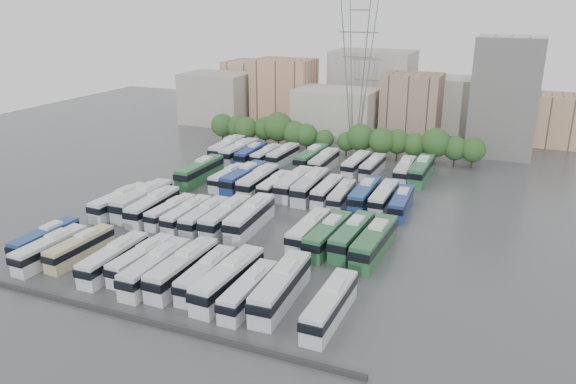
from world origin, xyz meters
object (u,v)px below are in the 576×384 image
at_px(bus_r0_s9, 228,279).
at_px(bus_r1_s0, 120,202).
at_px(bus_r3_s6, 312,158).
at_px(bus_r2_s10, 342,196).
at_px(apartment_tower, 505,96).
at_px(bus_r3_s0, 227,148).
at_px(bus_r2_s5, 258,181).
at_px(bus_r2_s9, 327,190).
at_px(bus_r0_s0, 45,239).
at_px(bus_r0_s1, 51,249).
at_px(bus_r3_s3, 266,155).
at_px(bus_r3_s7, 324,162).
at_px(bus_r0_s5, 142,259).
at_px(bus_r3_s4, 283,155).
at_px(bus_r0_s13, 330,305).
at_px(bus_r3_s9, 356,164).
at_px(bus_r1_s3, 171,211).
at_px(bus_r2_s11, 365,194).
at_px(bus_r1_s12, 352,236).
at_px(electricity_pylon, 357,68).
at_px(bus_r1_s13, 374,242).
at_px(bus_r1_s10, 309,230).
at_px(bus_r0_s4, 114,258).
at_px(bus_r1_s11, 328,235).
at_px(bus_r2_s7, 294,183).
at_px(bus_r0_s8, 206,274).
at_px(bus_r2_s8, 310,186).
at_px(bus_r3_s12, 405,170).
at_px(bus_r2_s3, 228,177).
at_px(bus_r1_s2, 153,206).
at_px(bus_r0_s7, 183,268).
at_px(bus_r2_s6, 275,185).
at_px(bus_r0_s6, 156,267).
at_px(bus_r0_s11, 281,286).
at_px(bus_r0_s2, 80,247).
at_px(bus_r1_s5, 205,217).
at_px(bus_r0_s10, 249,290).
at_px(bus_r2_s13, 401,203).
at_px(bus_r3_s10, 373,166).
at_px(bus_r3_s13, 421,170).
at_px(bus_r3_s2, 252,154).
at_px(bus_r3_s1, 239,151).
at_px(bus_r1_s6, 226,217).

xyz_separation_m(bus_r0_s9, bus_r1_s0, (-29.54, 16.94, -0.13)).
bearing_deg(bus_r3_s6, bus_r2_s10, -54.98).
distance_m(apartment_tower, bus_r3_s0, 63.01).
distance_m(bus_r2_s5, bus_r2_s9, 13.23).
xyz_separation_m(bus_r0_s0, bus_r0_s1, (3.21, -2.24, 0.06)).
xyz_separation_m(apartment_tower, bus_r3_s3, (-45.67, -28.33, -11.31)).
bearing_deg(bus_r3_s0, bus_r3_s7, -6.04).
distance_m(bus_r0_s0, bus_r0_s9, 29.66).
relative_size(bus_r0_s5, bus_r3_s4, 0.97).
distance_m(bus_r0_s13, bus_r3_s9, 56.42).
height_order(bus_r1_s3, bus_r2_s11, bus_r2_s11).
bearing_deg(bus_r1_s12, bus_r3_s4, 128.69).
bearing_deg(electricity_pylon, bus_r1_s13, -70.86).
bearing_deg(electricity_pylon, bus_r1_s10, -80.13).
bearing_deg(bus_r0_s4, bus_r1_s11, 36.12).
xyz_separation_m(bus_r1_s10, bus_r2_s7, (-10.09, 18.94, 0.13)).
height_order(bus_r0_s8, bus_r1_s12, bus_r1_s12).
bearing_deg(bus_r2_s8, bus_r3_s12, 50.22).
distance_m(bus_r2_s3, bus_r3_s7, 21.20).
bearing_deg(bus_r3_s0, bus_r1_s2, -82.85).
relative_size(bus_r0_s7, bus_r0_s8, 1.12).
distance_m(bus_r0_s7, bus_r2_s6, 35.20).
distance_m(bus_r0_s6, bus_r3_s7, 53.54).
height_order(bus_r0_s11, bus_r2_s6, bus_r0_s11).
relative_size(bus_r1_s2, bus_r1_s3, 1.16).
relative_size(bus_r0_s2, bus_r1_s5, 0.94).
distance_m(bus_r0_s10, bus_r2_s13, 37.37).
xyz_separation_m(bus_r1_s10, bus_r3_s10, (-0.05, 35.97, -0.11)).
distance_m(bus_r2_s9, bus_r3_s13, 22.22).
bearing_deg(bus_r3_s10, bus_r1_s2, -124.39).
bearing_deg(bus_r3_s2, bus_r2_s13, -26.73).
relative_size(bus_r1_s10, bus_r1_s12, 0.94).
xyz_separation_m(bus_r0_s7, bus_r2_s10, (9.69, 34.34, -0.27)).
relative_size(bus_r0_s13, bus_r2_s11, 0.97).
bearing_deg(bus_r3_s4, bus_r3_s10, 0.45).
height_order(apartment_tower, bus_r3_s1, apartment_tower).
bearing_deg(bus_r0_s0, bus_r0_s1, -34.50).
bearing_deg(bus_r3_s2, bus_r3_s12, 1.05).
bearing_deg(bus_r2_s9, bus_r0_s5, -110.74).
relative_size(bus_r0_s7, bus_r2_s6, 1.18).
height_order(bus_r0_s4, bus_r2_s8, bus_r2_s8).
distance_m(bus_r1_s2, bus_r1_s11, 29.90).
distance_m(bus_r0_s11, bus_r1_s12, 18.00).
bearing_deg(bus_r3_s4, bus_r1_s6, -78.09).
height_order(bus_r0_s4, bus_r3_s7, bus_r3_s7).
bearing_deg(bus_r3_s7, bus_r3_s0, 176.99).
relative_size(bus_r0_s11, bus_r1_s6, 1.06).
bearing_deg(bus_r2_s13, bus_r0_s11, -103.65).
distance_m(electricity_pylon, bus_r3_s9, 26.58).
distance_m(bus_r0_s1, bus_r0_s10, 29.74).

